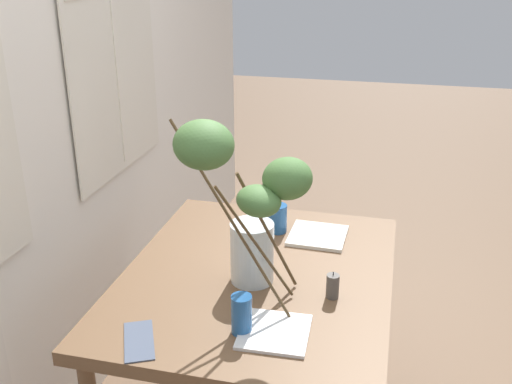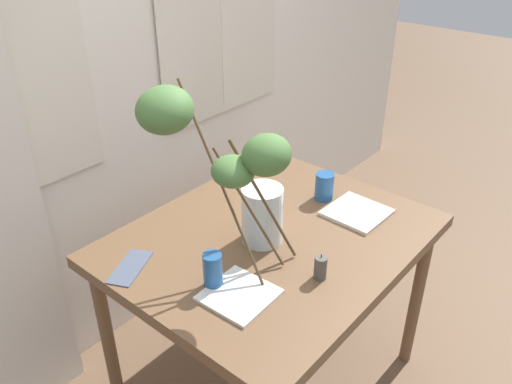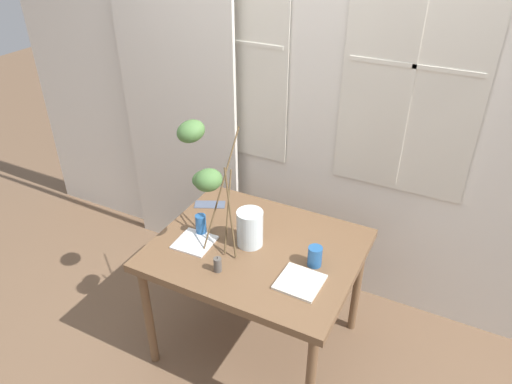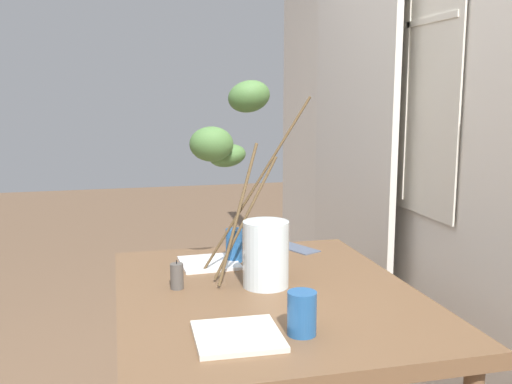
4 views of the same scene
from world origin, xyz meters
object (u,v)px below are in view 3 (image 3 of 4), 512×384
at_px(vase_with_branches, 224,194).
at_px(plate_square_left, 195,242).
at_px(dining_table, 257,257).
at_px(drinking_glass_blue_right, 315,257).
at_px(drinking_glass_blue_left, 201,225).
at_px(plate_square_right, 300,282).
at_px(pillar_candle, 218,265).

distance_m(vase_with_branches, plate_square_left, 0.35).
relative_size(dining_table, plate_square_left, 5.52).
height_order(drinking_glass_blue_right, plate_square_left, drinking_glass_blue_right).
relative_size(drinking_glass_blue_left, drinking_glass_blue_right, 1.08).
relative_size(vase_with_branches, drinking_glass_blue_right, 6.04).
xyz_separation_m(drinking_glass_blue_left, plate_square_right, (0.67, -0.13, -0.05)).
height_order(plate_square_left, pillar_candle, pillar_candle).
bearing_deg(dining_table, pillar_candle, -108.23).
height_order(dining_table, drinking_glass_blue_left, drinking_glass_blue_left).
distance_m(dining_table, drinking_glass_blue_left, 0.37).
bearing_deg(dining_table, vase_with_branches, -173.01).
bearing_deg(plate_square_left, pillar_candle, -30.93).
height_order(dining_table, pillar_candle, pillar_candle).
bearing_deg(pillar_candle, dining_table, 71.77).
xyz_separation_m(dining_table, drinking_glass_blue_right, (0.34, -0.00, 0.13)).
bearing_deg(drinking_glass_blue_left, dining_table, 5.86).
relative_size(drinking_glass_blue_left, pillar_candle, 1.31).
relative_size(drinking_glass_blue_left, plate_square_left, 0.60).
bearing_deg(drinking_glass_blue_right, vase_with_branches, -177.90).
distance_m(vase_with_branches, pillar_candle, 0.38).
distance_m(dining_table, plate_square_left, 0.36).
xyz_separation_m(drinking_glass_blue_right, plate_square_left, (-0.66, -0.13, -0.05)).
bearing_deg(vase_with_branches, plate_square_right, -15.63).
bearing_deg(dining_table, plate_square_right, -26.86).
bearing_deg(plate_square_left, vase_with_branches, 37.19).
bearing_deg(plate_square_right, pillar_candle, -165.57).
relative_size(vase_with_branches, plate_square_left, 3.38).
bearing_deg(drinking_glass_blue_left, pillar_candle, -43.26).
bearing_deg(pillar_candle, plate_square_left, 149.07).
bearing_deg(vase_with_branches, plate_square_left, -142.81).
xyz_separation_m(drinking_glass_blue_left, plate_square_left, (0.02, -0.10, -0.06)).
distance_m(plate_square_left, pillar_candle, 0.28).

